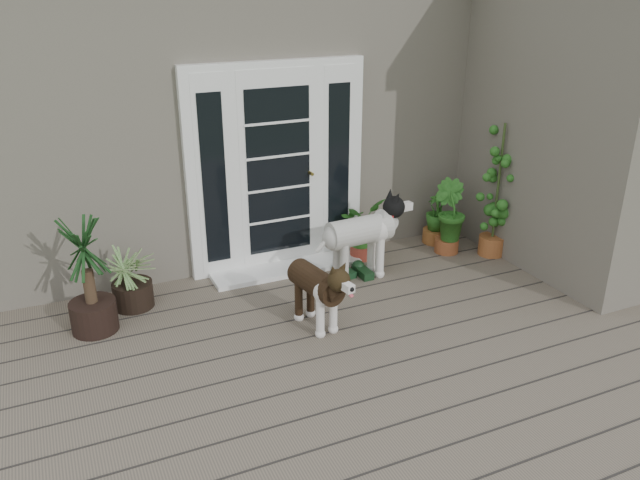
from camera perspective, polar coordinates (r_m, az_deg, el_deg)
name	(u,v)px	position (r m, az deg, el deg)	size (l,w,h in m)	color
deck	(399,369)	(5.30, 7.15, -11.42)	(6.20, 4.60, 0.12)	#6B5B4C
house_main	(235,99)	(8.43, -7.70, 12.48)	(7.40, 4.00, 3.10)	#665E54
house_wing	(591,128)	(7.28, 23.24, 9.27)	(1.60, 2.40, 3.10)	#665E54
door_unit	(277,168)	(6.55, -3.89, 6.49)	(1.90, 0.14, 2.15)	white
door_step	(286,268)	(6.75, -3.05, -2.54)	(1.60, 0.40, 0.05)	white
brindle_dog	(316,294)	(5.57, -0.38, -4.90)	(0.33, 0.77, 0.64)	#322012
white_dog	(359,244)	(6.44, 3.56, -0.34)	(0.39, 0.92, 0.76)	white
spider_plant	(131,275)	(6.15, -16.69, -3.00)	(0.62, 0.62, 0.67)	#8CAE6B
yucca	(87,274)	(5.75, -20.22, -2.87)	(0.76, 0.76, 1.10)	#103219
herb_a	(361,233)	(6.93, 3.75, 0.64)	(0.48, 0.48, 0.60)	#22601B
herb_b	(448,226)	(7.22, 11.47, 1.21)	(0.41, 0.41, 0.62)	#1A5C21
herb_c	(436,223)	(7.48, 10.43, 1.54)	(0.31, 0.31, 0.49)	#1A5D1E
sapling	(498,189)	(7.12, 15.73, 4.45)	(0.45, 0.45, 1.54)	#175118
clog_left	(346,271)	(6.63, 2.32, -2.80)	(0.14, 0.30, 0.09)	#15351C
clog_right	(363,271)	(6.63, 3.87, -2.79)	(0.16, 0.34, 0.10)	black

